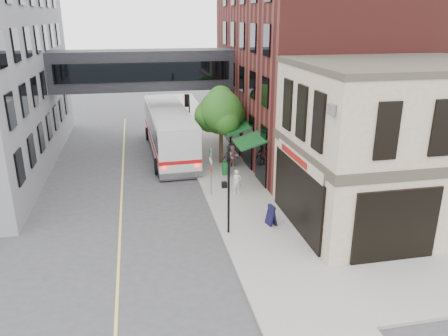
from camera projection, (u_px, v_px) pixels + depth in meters
name	position (u px, v px, depth m)	size (l,w,h in m)	color
ground	(229.00, 256.00, 20.18)	(120.00, 120.00, 0.00)	#38383A
sidewalk_main	(216.00, 159.00, 33.48)	(4.00, 60.00, 0.15)	gray
corner_building	(392.00, 146.00, 22.34)	(10.19, 8.12, 8.45)	tan
brick_building	(315.00, 64.00, 33.63)	(13.76, 18.00, 14.00)	#531E1A
skyway_bridge	(143.00, 70.00, 34.11)	(14.00, 3.18, 3.00)	black
traffic_signal_near	(228.00, 180.00, 21.12)	(0.44, 0.22, 4.60)	black
traffic_signal_far	(188.00, 111.00, 34.85)	(0.53, 0.28, 4.50)	black
street_sign_pole	(211.00, 167.00, 26.09)	(0.08, 0.75, 3.00)	gray
street_tree	(220.00, 112.00, 31.53)	(3.80, 3.20, 5.60)	#382619
lane_marking	(122.00, 186.00, 28.48)	(0.12, 40.00, 0.01)	#D8CC4C
bus	(169.00, 129.00, 34.65)	(3.53, 13.31, 3.56)	silver
pedestrian_a	(237.00, 182.00, 26.69)	(0.54, 0.36, 1.49)	silver
pedestrian_b	(233.00, 157.00, 31.10)	(0.81, 0.63, 1.67)	tan
pedestrian_c	(231.00, 155.00, 31.39)	(1.09, 0.63, 1.69)	black
newspaper_box	(225.00, 169.00, 29.93)	(0.44, 0.39, 0.87)	#145922
sandwich_board	(271.00, 215.00, 22.70)	(0.39, 0.60, 1.08)	black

